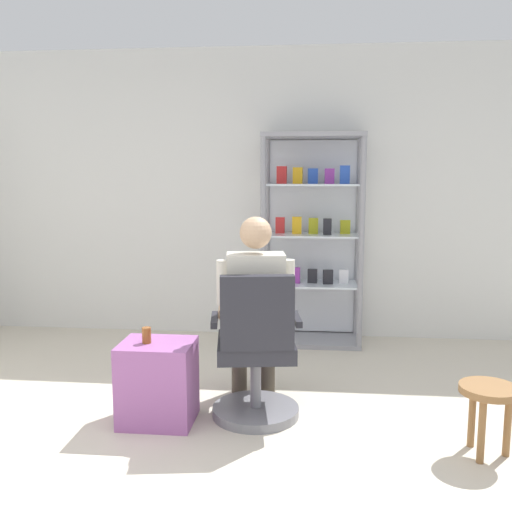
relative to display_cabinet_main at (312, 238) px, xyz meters
The scene contains 8 objects.
ground_plane 2.95m from the display_cabinet_main, 98.22° to the right, with size 7.20×7.20×0.00m, color beige.
back_wall 0.60m from the display_cabinet_main, 149.32° to the left, with size 6.00×0.10×2.70m, color silver.
display_cabinet_main is the anchor object (origin of this frame).
office_chair 1.88m from the display_cabinet_main, 100.75° to the right, with size 0.60×0.56×0.96m.
seated_shopkeeper 1.66m from the display_cabinet_main, 102.61° to the right, with size 0.53×0.60×1.29m.
storage_crate 2.20m from the display_cabinet_main, 116.98° to the right, with size 0.45×0.37×0.51m, color #9E599E.
tea_glass 2.16m from the display_cabinet_main, 118.20° to the right, with size 0.06×0.06×0.10m, color brown.
wooden_stool 2.40m from the display_cabinet_main, 64.78° to the right, with size 0.32×0.32×0.40m.
Camera 1 is at (0.41, -2.41, 1.56)m, focal length 39.89 mm.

